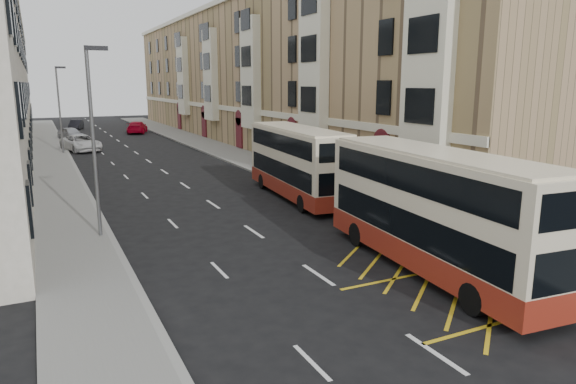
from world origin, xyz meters
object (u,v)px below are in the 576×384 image
street_lamp_far (60,105)px  pedestrian_far (442,223)px  white_van (81,143)px  double_decker_rear (298,163)px  car_silver (71,134)px  street_lamp_near (94,132)px  car_dark (76,125)px  double_decker_front (434,211)px  pedestrian_near (554,245)px  car_red (137,127)px

street_lamp_far → pedestrian_far: bearing=-71.2°
pedestrian_far → white_van: pedestrian_far is taller
double_decker_rear → car_silver: size_ratio=2.33×
street_lamp_near → double_decker_rear: (11.35, 3.39, -2.53)m
double_decker_rear → pedestrian_far: size_ratio=6.72×
street_lamp_near → car_silver: 43.05m
white_van → car_dark: bearing=72.4°
street_lamp_near → pedestrian_far: bearing=-29.7°
street_lamp_near → pedestrian_far: size_ratio=5.09×
double_decker_front → pedestrian_near: double_decker_front is taller
pedestrian_near → pedestrian_far: bearing=-95.9°
double_decker_front → pedestrian_near: 4.53m
pedestrian_far → car_dark: pedestrian_far is taller
street_lamp_far → double_decker_rear: 29.04m
double_decker_front → double_decker_rear: double_decker_front is taller
double_decker_front → car_red: (-0.22, 57.51, -1.42)m
car_red → pedestrian_far: bearing=110.0°
pedestrian_near → car_red: size_ratio=0.30×
car_dark → street_lamp_far: bearing=-82.5°
pedestrian_near → car_silver: (-12.66, 54.21, -0.20)m
double_decker_rear → pedestrian_far: double_decker_rear is taller
street_lamp_near → car_dark: size_ratio=1.89×
street_lamp_near → street_lamp_far: same height
double_decker_front → car_dark: size_ratio=2.62×
car_red → street_lamp_far: bearing=78.2°
car_silver → pedestrian_near: bearing=-96.0°
double_decker_front → white_van: bearing=106.6°
double_decker_front → white_van: double_decker_front is taller
white_van → car_red: size_ratio=1.04×
double_decker_front → car_dark: (-7.15, 67.21, -1.52)m
street_lamp_near → car_dark: bearing=86.9°
pedestrian_near → car_dark: size_ratio=0.39×
double_decker_front → car_dark: bearing=101.0°
double_decker_front → white_van: 42.11m
double_decker_rear → car_red: size_ratio=1.91×
street_lamp_near → pedestrian_near: bearing=-38.8°
pedestrian_near → car_dark: bearing=-105.9°
street_lamp_far → car_red: street_lamp_far is taller
street_lamp_far → pedestrian_far: street_lamp_far is taller
white_van → car_silver: size_ratio=1.27×
double_decker_rear → car_silver: bearing=109.1°
double_decker_front → pedestrian_far: bearing=46.2°
street_lamp_near → white_van: (1.70, 31.82, -3.84)m
pedestrian_near → white_van: size_ratio=0.29×
pedestrian_far → car_red: size_ratio=0.28×
street_lamp_far → double_decker_rear: street_lamp_far is taller
street_lamp_far → pedestrian_near: 43.86m
double_decker_front → street_lamp_near: bearing=142.4°
car_dark → double_decker_rear: bearing=-67.6°
street_lamp_near → pedestrian_near: (14.13, -11.36, -3.67)m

